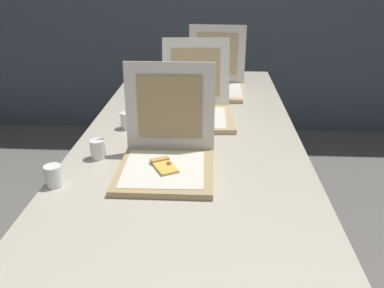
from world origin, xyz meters
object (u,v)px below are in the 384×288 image
(pizza_box_middle, at_px, (197,107))
(cup_white_far, at_px, (152,101))
(table, at_px, (190,149))
(pizza_box_back, at_px, (215,83))
(pizza_box_front, at_px, (166,156))
(cup_white_near_left, at_px, (53,176))
(cup_white_near_center, at_px, (98,149))
(cup_white_mid, at_px, (127,120))

(pizza_box_middle, bearing_deg, cup_white_far, 147.87)
(table, xyz_separation_m, pizza_box_back, (0.10, 0.70, 0.10))
(pizza_box_front, xyz_separation_m, cup_white_near_left, (-0.36, -0.14, -0.02))
(table, distance_m, cup_white_near_center, 0.40)
(cup_white_mid, bearing_deg, cup_white_far, 74.95)
(cup_white_near_left, bearing_deg, table, 43.80)
(cup_white_near_center, relative_size, cup_white_far, 1.00)
(cup_white_near_left, distance_m, cup_white_mid, 0.54)
(cup_white_near_left, xyz_separation_m, cup_white_far, (0.21, 0.80, 0.00))
(pizza_box_back, relative_size, cup_white_mid, 5.30)
(cup_white_mid, height_order, cup_white_far, same)
(pizza_box_middle, bearing_deg, pizza_box_front, -103.21)
(cup_white_mid, relative_size, cup_white_far, 1.00)
(pizza_box_back, xyz_separation_m, cup_white_mid, (-0.39, -0.59, -0.02))
(cup_white_near_left, bearing_deg, cup_white_far, 75.04)
(pizza_box_middle, distance_m, pizza_box_back, 0.45)
(pizza_box_middle, relative_size, cup_white_far, 6.12)
(pizza_box_back, height_order, cup_white_near_left, pizza_box_back)
(table, distance_m, cup_white_far, 0.45)
(pizza_box_back, xyz_separation_m, cup_white_near_center, (-0.44, -0.90, -0.02))
(table, xyz_separation_m, cup_white_near_center, (-0.34, -0.19, 0.08))
(table, distance_m, pizza_box_middle, 0.28)
(pizza_box_front, relative_size, cup_white_near_left, 4.84)
(pizza_box_front, bearing_deg, cup_white_near_left, -158.73)
(cup_white_mid, bearing_deg, cup_white_near_center, -99.06)
(cup_white_near_left, bearing_deg, pizza_box_back, 64.51)
(table, xyz_separation_m, pizza_box_front, (-0.07, -0.27, 0.10))
(table, relative_size, cup_white_near_center, 32.31)
(pizza_box_back, height_order, cup_white_mid, pizza_box_back)
(table, distance_m, pizza_box_back, 0.72)
(cup_white_near_left, height_order, cup_white_mid, same)
(pizza_box_middle, bearing_deg, cup_white_near_left, -127.64)
(pizza_box_back, distance_m, cup_white_mid, 0.71)
(pizza_box_front, distance_m, cup_white_far, 0.67)
(pizza_box_back, height_order, cup_white_far, pizza_box_back)
(cup_white_near_center, bearing_deg, pizza_box_middle, 52.28)
(cup_white_near_center, bearing_deg, pizza_box_back, 63.87)
(pizza_box_front, bearing_deg, pizza_box_back, 80.24)
(pizza_box_back, relative_size, cup_white_near_center, 5.30)
(cup_white_near_left, xyz_separation_m, cup_white_mid, (0.14, 0.52, 0.00))
(cup_white_near_center, relative_size, cup_white_near_left, 1.00)
(pizza_box_front, bearing_deg, cup_white_mid, 120.23)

